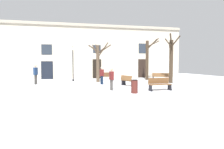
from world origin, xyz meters
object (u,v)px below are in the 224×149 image
at_px(person_crossing_plaza, 36,73).
at_px(tree_left_of_center, 98,61).
at_px(litter_bin, 134,86).
at_px(person_by_shop_door, 111,78).
at_px(bench_far_corner, 128,81).
at_px(bench_by_litter_bin, 160,84).
at_px(bench_back_to_back_left, 106,76).
at_px(tree_center, 171,59).
at_px(person_near_bench, 102,75).
at_px(streetlamp, 73,60).
at_px(bench_back_to_back_right, 161,77).
at_px(tree_near_facade, 148,58).

bearing_deg(person_crossing_plaza, tree_left_of_center, -49.85).
distance_m(tree_left_of_center, litter_bin, 8.31).
bearing_deg(person_by_shop_door, bench_far_corner, -50.91).
bearing_deg(tree_left_of_center, bench_by_litter_bin, -65.53).
relative_size(tree_left_of_center, bench_back_to_back_left, 2.25).
relative_size(litter_bin, bench_by_litter_bin, 0.51).
bearing_deg(tree_center, person_near_bench, 177.21).
bearing_deg(person_near_bench, bench_by_litter_bin, -172.16).
height_order(streetlamp, person_near_bench, streetlamp).
bearing_deg(streetlamp, litter_bin, -68.86).
bearing_deg(tree_center, bench_far_corner, -163.35).
height_order(litter_bin, person_crossing_plaza, person_crossing_plaza).
relative_size(bench_back_to_back_right, person_by_shop_door, 1.09).
distance_m(tree_center, streetlamp, 10.27).
relative_size(tree_near_facade, person_crossing_plaza, 2.66).
xyz_separation_m(person_by_shop_door, person_crossing_plaza, (-5.99, 5.36, 0.15)).
xyz_separation_m(bench_by_litter_bin, bench_far_corner, (-1.41, 3.15, -0.01)).
height_order(litter_bin, bench_back_to_back_left, bench_back_to_back_left).
bearing_deg(bench_back_to_back_left, bench_far_corner, 109.68).
distance_m(tree_center, bench_back_to_back_left, 7.28).
bearing_deg(person_crossing_plaza, litter_bin, -103.90).
xyz_separation_m(bench_back_to_back_right, person_near_bench, (-6.99, -1.98, 0.42)).
bearing_deg(bench_far_corner, person_crossing_plaza, 49.22).
distance_m(tree_center, person_by_shop_door, 7.93).
bearing_deg(bench_back_to_back_right, person_crossing_plaza, 40.70).
xyz_separation_m(streetlamp, bench_far_corner, (4.45, -5.66, -1.87)).
relative_size(bench_by_litter_bin, bench_back_to_back_left, 0.96).
distance_m(bench_by_litter_bin, bench_back_to_back_right, 7.83).
bearing_deg(bench_far_corner, bench_by_litter_bin, -175.08).
bearing_deg(person_crossing_plaza, bench_far_corner, -81.06).
bearing_deg(person_crossing_plaza, streetlamp, -23.40).
bearing_deg(bench_far_corner, tree_center, -92.51).
bearing_deg(bench_back_to_back_right, bench_far_corner, 74.72).
relative_size(tree_left_of_center, bench_by_litter_bin, 2.35).
bearing_deg(tree_center, bench_back_to_back_right, 87.05).
relative_size(litter_bin, bench_back_to_back_left, 0.49).
bearing_deg(bench_back_to_back_right, streetlamp, 26.68).
relative_size(tree_center, streetlamp, 1.24).
xyz_separation_m(streetlamp, bench_back_to_back_right, (9.50, -1.88, -1.85)).
relative_size(litter_bin, person_near_bench, 0.54).
height_order(tree_left_of_center, bench_back_to_back_right, tree_left_of_center).
bearing_deg(tree_left_of_center, tree_near_facade, 11.92).
bearing_deg(person_near_bench, bench_far_corner, -159.17).
height_order(bench_back_to_back_left, person_by_shop_door, person_by_shop_door).
distance_m(streetlamp, bench_far_corner, 7.44).
bearing_deg(bench_by_litter_bin, litter_bin, -165.88).
xyz_separation_m(tree_left_of_center, bench_by_litter_bin, (3.32, -7.30, -1.75)).
bearing_deg(tree_center, bench_back_to_back_left, 145.18).
relative_size(bench_far_corner, person_near_bench, 0.99).
distance_m(litter_bin, bench_back_to_back_right, 9.62).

